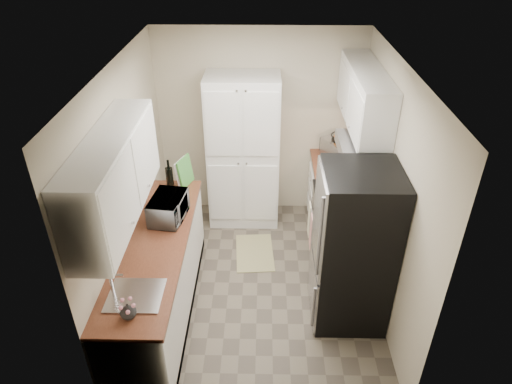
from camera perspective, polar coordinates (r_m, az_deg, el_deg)
ground at (r=5.32m, az=0.17°, el=-11.30°), size 3.20×3.20×0.00m
room_shell at (r=4.36m, az=-0.04°, el=4.37°), size 2.64×3.24×2.52m
pantry_cabinet at (r=5.83m, az=-1.58°, el=4.97°), size 0.90×0.55×2.00m
base_cabinet_left at (r=4.82m, az=-11.97°, el=-10.61°), size 0.60×2.30×0.88m
countertop_left at (r=4.53m, az=-12.62°, el=-6.30°), size 0.63×2.33×0.04m
base_cabinet_right at (r=6.06m, az=9.75°, el=-0.46°), size 0.60×0.80×0.88m
countertop_right at (r=5.83m, az=10.16°, el=3.36°), size 0.63×0.83×0.04m
electric_range at (r=5.39m, az=10.70°, el=-4.68°), size 0.71×0.78×1.13m
refrigerator at (r=4.54m, az=12.14°, el=-6.94°), size 0.70×0.72×1.70m
microwave at (r=4.73m, az=-10.91°, el=-1.98°), size 0.37×0.50×0.26m
wine_bottle at (r=5.23m, az=-10.77°, el=2.01°), size 0.08×0.08×0.33m
flower_vase at (r=3.79m, az=-15.70°, el=-14.12°), size 0.15×0.15×0.13m
cutting_board at (r=5.27m, az=-8.83°, el=2.52°), size 0.11×0.26×0.34m
toaster_oven at (r=5.91m, az=10.46°, el=5.28°), size 0.48×0.53×0.25m
fruit_basket at (r=5.84m, az=10.59°, el=6.88°), size 0.30×0.30×0.11m
kitchen_mat at (r=5.72m, az=-0.17°, el=-7.58°), size 0.50×0.75×0.01m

